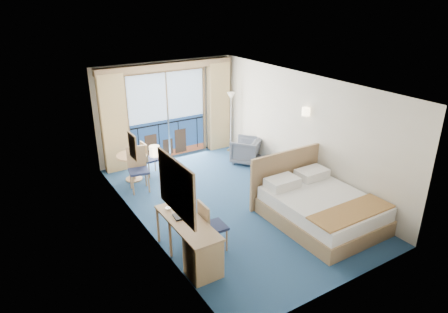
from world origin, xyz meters
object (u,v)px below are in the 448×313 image
(armchair, at_px, (246,150))
(table_chair_a, at_px, (148,157))
(desk, at_px, (200,250))
(round_table, at_px, (132,161))
(table_chair_b, at_px, (138,166))
(floor_lamp, at_px, (231,107))
(bed, at_px, (319,207))
(desk_chair, at_px, (209,224))
(nightstand, at_px, (292,175))

(armchair, distance_m, table_chair_a, 2.67)
(armchair, height_order, desk, desk)
(round_table, distance_m, table_chair_b, 0.57)
(floor_lamp, relative_size, table_chair_a, 1.96)
(bed, xyz_separation_m, floor_lamp, (0.60, 4.25, 1.00))
(armchair, xyz_separation_m, table_chair_b, (-3.10, 0.01, 0.25))
(round_table, bearing_deg, bed, -57.08)
(desk, relative_size, desk_chair, 1.62)
(round_table, relative_size, table_chair_b, 0.72)
(nightstand, height_order, desk, desk)
(bed, relative_size, desk, 1.43)
(bed, distance_m, desk, 2.82)
(round_table, height_order, table_chair_b, table_chair_b)
(table_chair_b, bearing_deg, nightstand, -16.69)
(nightstand, relative_size, armchair, 0.65)
(nightstand, distance_m, round_table, 3.95)
(table_chair_a, height_order, table_chair_b, table_chair_b)
(desk_chair, bearing_deg, floor_lamp, -34.93)
(bed, bearing_deg, armchair, 81.27)
(floor_lamp, bearing_deg, table_chair_b, -164.02)
(desk, bearing_deg, desk_chair, 44.40)
(armchair, bearing_deg, desk_chair, 9.46)
(round_table, bearing_deg, nightstand, -35.35)
(nightstand, bearing_deg, table_chair_a, 140.01)
(nightstand, bearing_deg, floor_lamp, 91.98)
(bed, distance_m, table_chair_a, 4.46)
(bed, height_order, floor_lamp, floor_lamp)
(nightstand, xyz_separation_m, table_chair_a, (-2.77, 2.32, 0.26))
(bed, distance_m, floor_lamp, 4.40)
(bed, distance_m, round_table, 4.65)
(floor_lamp, bearing_deg, nightstand, -88.02)
(armchair, xyz_separation_m, round_table, (-3.03, 0.58, 0.17))
(nightstand, height_order, table_chair_a, table_chair_a)
(floor_lamp, relative_size, round_table, 2.34)
(table_chair_a, bearing_deg, floor_lamp, -86.29)
(nightstand, relative_size, desk, 0.31)
(desk_chair, xyz_separation_m, table_chair_a, (0.31, 3.63, -0.05))
(floor_lamp, height_order, desk_chair, floor_lamp)
(desk, bearing_deg, nightstand, 26.29)
(bed, bearing_deg, table_chair_a, 117.84)
(nightstand, xyz_separation_m, round_table, (-3.21, 2.28, 0.27))
(floor_lamp, relative_size, desk_chair, 1.79)
(armchair, bearing_deg, table_chair_a, -50.14)
(armchair, relative_size, table_chair_b, 0.72)
(desk_chair, relative_size, table_chair_b, 0.94)
(table_chair_a, bearing_deg, armchair, -106.22)
(bed, relative_size, floor_lamp, 1.29)
(desk, xyz_separation_m, round_table, (0.30, 4.01, 0.10))
(floor_lamp, bearing_deg, armchair, -95.39)
(armchair, xyz_separation_m, desk_chair, (-2.90, -3.01, 0.21))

